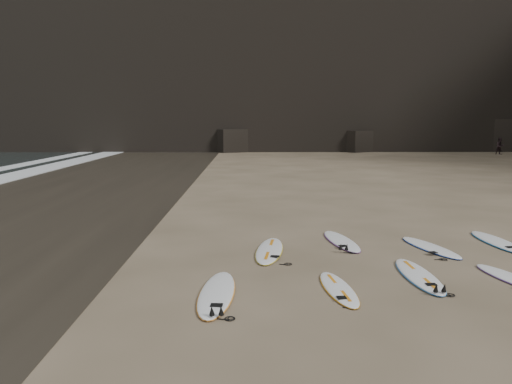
# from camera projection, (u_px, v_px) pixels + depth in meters

# --- Properties ---
(ground) EXTENTS (240.00, 240.00, 0.00)m
(ground) POSITION_uv_depth(u_px,v_px,m) (431.00, 279.00, 10.88)
(ground) COLOR #897559
(ground) RESTS_ON ground
(wet_sand) EXTENTS (12.00, 200.00, 0.01)m
(wet_sand) POSITION_uv_depth(u_px,v_px,m) (29.00, 205.00, 20.54)
(wet_sand) COLOR #383026
(wet_sand) RESTS_ON ground
(surfboard_0) EXTENTS (0.82, 2.80, 0.10)m
(surfboard_0) POSITION_uv_depth(u_px,v_px,m) (217.00, 293.00, 9.89)
(surfboard_0) COLOR white
(surfboard_0) RESTS_ON ground
(surfboard_1) EXTENTS (0.73, 2.28, 0.08)m
(surfboard_1) POSITION_uv_depth(u_px,v_px,m) (338.00, 288.00, 10.18)
(surfboard_1) COLOR white
(surfboard_1) RESTS_ON ground
(surfboard_2) EXTENTS (0.64, 2.65, 0.10)m
(surfboard_2) POSITION_uv_depth(u_px,v_px,m) (419.00, 275.00, 11.02)
(surfboard_2) COLOR white
(surfboard_2) RESTS_ON ground
(surfboard_5) EXTENTS (1.03, 2.81, 0.10)m
(surfboard_5) POSITION_uv_depth(u_px,v_px,m) (269.00, 250.00, 13.15)
(surfboard_5) COLOR white
(surfboard_5) RESTS_ON ground
(surfboard_6) EXTENTS (0.97, 2.65, 0.09)m
(surfboard_6) POSITION_uv_depth(u_px,v_px,m) (341.00, 241.00, 14.18)
(surfboard_6) COLOR white
(surfboard_6) RESTS_ON ground
(surfboard_7) EXTENTS (1.23, 2.56, 0.09)m
(surfboard_7) POSITION_uv_depth(u_px,v_px,m) (430.00, 247.00, 13.48)
(surfboard_7) COLOR white
(surfboard_7) RESTS_ON ground
(surfboard_8) EXTENTS (0.76, 2.76, 0.10)m
(surfboard_8) POSITION_uv_depth(u_px,v_px,m) (497.00, 242.00, 14.07)
(surfboard_8) COLOR white
(surfboard_8) RESTS_ON ground
(person_b) EXTENTS (0.83, 0.65, 1.71)m
(person_b) POSITION_uv_depth(u_px,v_px,m) (500.00, 146.00, 50.58)
(person_b) COLOR black
(person_b) RESTS_ON ground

